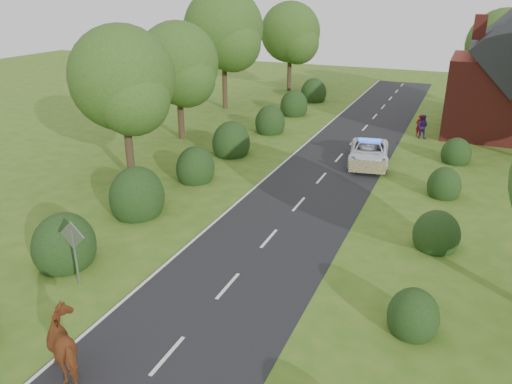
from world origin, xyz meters
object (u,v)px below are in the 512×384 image
at_px(police_van, 369,153).
at_px(pedestrian_purple, 422,126).
at_px(road_sign, 73,244).
at_px(pedestrian_red, 419,125).
at_px(cow, 69,347).

distance_m(police_van, pedestrian_purple, 7.51).
relative_size(road_sign, pedestrian_red, 1.59).
bearing_deg(pedestrian_purple, police_van, 81.79).
xyz_separation_m(cow, pedestrian_red, (6.23, 28.71, 0.06)).
bearing_deg(police_van, cow, -110.47).
relative_size(road_sign, cow, 1.23).
xyz_separation_m(road_sign, pedestrian_red, (9.03, 25.25, -0.86)).
height_order(cow, pedestrian_purple, pedestrian_purple).
height_order(cow, police_van, police_van).
height_order(road_sign, pedestrian_red, road_sign).
bearing_deg(road_sign, police_van, 68.69).
xyz_separation_m(police_van, pedestrian_red, (2.13, 7.58, 0.10)).
bearing_deg(police_van, pedestrian_purple, 62.13).
relative_size(cow, police_van, 0.39).
xyz_separation_m(cow, pedestrian_purple, (6.47, 28.26, 0.12)).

